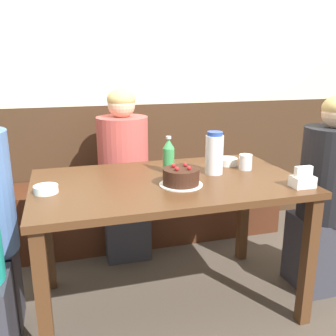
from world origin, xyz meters
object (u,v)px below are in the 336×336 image
Objects in this scene: person_grey_tee at (124,178)px; bowl_soup_white at (227,161)px; glass_water_tall at (245,162)px; bench_seat at (137,211)px; birthday_cake at (181,177)px; napkin_holder at (303,179)px; water_pitcher at (214,153)px; bowl_rice_small at (46,189)px; person_dark_striped at (327,201)px; soju_bottle at (169,155)px.

bowl_soup_white is at bearing 48.96° from person_grey_tee.
bench_seat is at bearing 122.28° from glass_water_tall.
birthday_cake is 1.97× the size of napkin_holder.
glass_water_tall is at bearing 45.39° from person_grey_tee.
glass_water_tall is (0.21, 0.02, -0.07)m from water_pitcher.
birthday_cake is at bearing -87.57° from bench_seat.
birthday_cake is 0.47m from glass_water_tall.
water_pitcher is 1.93× the size of bowl_soup_white.
napkin_holder is 0.97× the size of bowl_rice_small.
bowl_soup_white is at bearing -26.65° from person_dark_striped.
napkin_holder is 0.51m from bowl_soup_white.
person_grey_tee is (-0.60, 0.60, -0.22)m from glass_water_tall.
birthday_cake reaches higher than bench_seat.
person_grey_tee is (0.48, 0.70, -0.20)m from bowl_rice_small.
glass_water_tall reaches higher than bench_seat.
bench_seat is 18.50× the size of bowl_soup_white.
bowl_soup_white is at bearing 7.30° from soju_bottle.
person_dark_striped is (0.47, -0.14, -0.23)m from glass_water_tall.
person_dark_striped reaches higher than bowl_rice_small.
glass_water_tall is (0.44, 0.17, 0.00)m from birthday_cake.
person_dark_striped is (1.07, -0.74, -0.01)m from person_grey_tee.
napkin_holder is at bearing -19.00° from birthday_cake.
bowl_soup_white is 1.05m from bowl_rice_small.
glass_water_tall is at bearing 20.78° from birthday_cake.
bowl_soup_white is (0.38, 0.05, -0.08)m from soju_bottle.
birthday_cake is 1.07× the size of soju_bottle.
bowl_soup_white is 1.39× the size of glass_water_tall.
bowl_soup_white is at bearing 115.28° from glass_water_tall.
bench_seat is at bearing 109.33° from water_pitcher.
bowl_soup_white is 0.13m from glass_water_tall.
water_pitcher reaches higher than birthday_cake.
bench_seat is 20.32× the size of napkin_holder.
birthday_cake is 0.65m from bowl_rice_small.
bowl_rice_small is (-0.64, 0.07, -0.02)m from birthday_cake.
napkin_holder is (0.60, -1.12, 0.54)m from bench_seat.
glass_water_tall is at bearing -57.72° from bench_seat.
birthday_cake is 2.50× the size of glass_water_tall.
person_grey_tee reaches higher than glass_water_tall.
bowl_rice_small is (-1.03, -0.22, -0.00)m from bowl_soup_white.
water_pitcher is 0.47m from napkin_holder.
birthday_cake reaches higher than glass_water_tall.
bowl_rice_small is 1.09m from glass_water_tall.
person_dark_striped reaches higher than glass_water_tall.
bench_seat is 1.93× the size of person_dark_striped.
birthday_cake is 0.60m from napkin_holder.
bowl_rice_small is at bearing -167.95° from bowl_soup_white.
glass_water_tall is 0.08× the size of person_dark_striped.
bench_seat is 1.38m from napkin_holder.
water_pitcher is 2.68× the size of glass_water_tall.
water_pitcher is at bearing -22.37° from soju_bottle.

